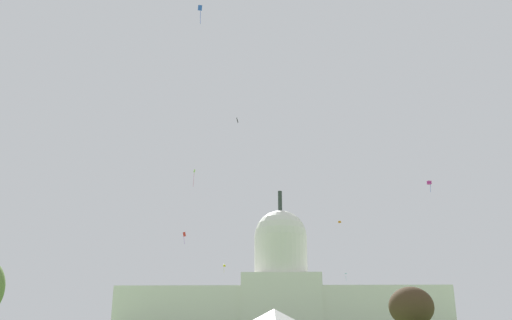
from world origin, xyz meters
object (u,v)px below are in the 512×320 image
Objects in this scene: kite_lime_high at (194,174)px; kite_red_mid at (184,235)px; kite_turquoise_mid at (345,275)px; tree_east_near at (411,307)px; capitol_building at (281,296)px; kite_magenta_high at (429,183)px; kite_yellow_mid at (224,266)px; kite_blue_high at (200,10)px; kite_orange_high at (340,222)px; kite_black_high at (237,120)px.

kite_red_mid is at bearing 60.83° from kite_lime_high.
kite_turquoise_mid is at bearing 23.50° from kite_lime_high.
kite_red_mid is at bearing 143.43° from tree_east_near.
capitol_building is 118.54m from kite_lime_high.
kite_yellow_mid is at bearing 112.79° from kite_magenta_high.
kite_turquoise_mid is 47.06m from kite_yellow_mid.
kite_yellow_mid is at bearing -121.88° from capitol_building.
kite_lime_high is at bearing -169.95° from tree_east_near.
kite_orange_high is at bearing 107.94° from kite_blue_high.
capitol_building is 35.87× the size of kite_red_mid.
kite_magenta_high is at bearing 13.57° from kite_yellow_mid.
kite_yellow_mid reaches higher than tree_east_near.
kite_orange_high is at bearing 84.20° from kite_magenta_high.
capitol_building is 71.70m from kite_red_mid.
kite_turquoise_mid is at bearing 91.75° from kite_red_mid.
kite_lime_high is 82.02m from kite_yellow_mid.
kite_magenta_high is at bearing -73.06° from kite_black_high.
capitol_building is 33.43m from kite_turquoise_mid.
kite_orange_high is at bearing 85.28° from kite_red_mid.
capitol_building is 109.97m from kite_magenta_high.
tree_east_near is 2.99× the size of kite_blue_high.
kite_orange_high is (-5.83, 74.16, 33.23)m from tree_east_near.
kite_turquoise_mid is 21.36m from kite_orange_high.
capitol_building is at bearing 165.20° from kite_orange_high.
kite_blue_high is (-15.86, -143.88, 44.03)m from capitol_building.
capitol_building is 32.72× the size of kite_blue_high.
kite_magenta_high is at bearing -62.02° from kite_turquoise_mid.
tree_east_near is 31.12m from kite_magenta_high.
kite_magenta_high reaches higher than kite_red_mid.
capitol_building reaches higher than kite_blue_high.
tree_east_near is 56.69m from kite_lime_high.
kite_blue_high reaches higher than kite_magenta_high.
capitol_building is at bearing 158.06° from kite_turquoise_mid.
capitol_building is at bearing 92.26° from kite_magenta_high.
kite_yellow_mid is at bearing 126.11° from kite_red_mid.
capitol_building reaches higher than kite_lime_high.
kite_magenta_high is (8.12, 4.70, 29.67)m from tree_east_near.
kite_orange_high is at bearing 94.50° from tree_east_near.
kite_lime_high reaches higher than kite_turquoise_mid.
tree_east_near is 8.39× the size of kite_black_high.
kite_lime_high is (-48.19, -8.54, 28.61)m from tree_east_near.
kite_red_mid is at bearing 137.32° from kite_blue_high.
kite_lime_high is at bearing -76.09° from kite_orange_high.
kite_blue_high is (15.31, -81.15, 28.73)m from kite_red_mid.
kite_orange_high is (21.91, -32.27, 24.99)m from capitol_building.
tree_east_near is at bearing -67.92° from kite_turquoise_mid.
kite_turquoise_mid is 2.12× the size of kite_orange_high.
kite_yellow_mid is at bearing 129.33° from kite_blue_high.
kite_black_high is at bearing -97.18° from kite_turquoise_mid.
kite_orange_high is at bearing -55.83° from capitol_building.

